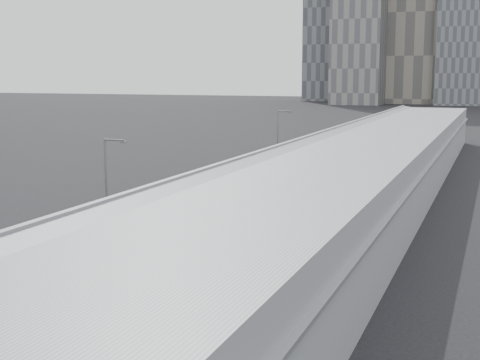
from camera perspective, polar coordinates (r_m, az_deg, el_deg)
The scene contains 20 objects.
sidewalk at distance 60.49m, azimuth 5.38°, elevation -3.64°, with size 10.00×170.00×0.12m, color gray.
lane_line at distance 64.07m, azimuth -3.70°, elevation -2.95°, with size 0.12×160.00×0.02m, color gold.
depot at distance 58.89m, azimuth 9.16°, elevation -0.64°, with size 12.45×160.40×7.20m.
bus_2 at distance 45.22m, azimuth -10.40°, elevation -6.23°, with size 2.79×12.13×3.53m.
bus_3 at distance 55.17m, azimuth -3.54°, elevation -3.14°, with size 3.32×13.67×3.96m.
bus_4 at distance 68.36m, azimuth 1.56°, elevation -0.75°, with size 3.04×13.72×4.00m.
bus_5 at distance 80.07m, azimuth 4.63°, elevation 0.62°, with size 3.39×13.43×3.89m.
bus_6 at distance 94.78m, azimuth 7.00°, elevation 1.79°, with size 3.54×12.21×3.52m.
bus_7 at distance 108.10m, azimuth 8.66°, elevation 2.65°, with size 3.67×12.48×3.59m.
bus_8 at distance 121.41m, azimuth 10.37°, elevation 3.36°, with size 2.98×13.40×3.92m.
bus_9 at distance 136.84m, azimuth 11.63°, elevation 3.96°, with size 3.23×13.76×4.00m.
bus_10 at distance 151.21m, azimuth 12.67°, elevation 4.39°, with size 3.07×13.88×4.06m.
tree_1 at distance 42.12m, azimuth -6.48°, elevation -4.64°, with size 1.91×1.91×4.35m.
tree_2 at distance 59.95m, azimuth 1.90°, elevation 0.01°, with size 2.53×2.53×5.18m.
tree_3 at distance 82.23m, azimuth 7.41°, elevation 2.29°, with size 2.45×2.45×5.00m.
tree_4 at distance 109.40m, azimuth 10.95°, elevation 3.84°, with size 2.32×2.32×4.93m.
street_lamp_near at distance 55.03m, azimuth -11.20°, elevation -0.04°, with size 2.04×0.22×8.19m.
street_lamp_far at distance 95.37m, azimuth 3.34°, elevation 3.89°, with size 2.04×0.22×8.25m.
shipping_container at distance 118.74m, azimuth 6.76°, elevation 3.11°, with size 2.48×6.28×2.43m, color #133F1B.
suv at distance 135.28m, azimuth 8.40°, elevation 3.58°, with size 2.42×5.24×1.46m, color black.
Camera 1 is at (24.95, -1.84, 13.24)m, focal length 50.00 mm.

